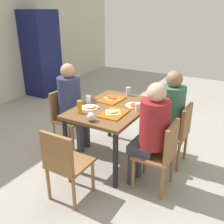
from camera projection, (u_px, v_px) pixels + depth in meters
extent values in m
cube|color=#9E998E|center=(112.00, 158.00, 3.55)|extent=(10.00, 10.00, 0.02)
cube|color=brown|center=(112.00, 108.00, 3.27)|extent=(1.18, 0.82, 0.04)
cylinder|color=black|center=(115.00, 160.00, 2.83)|extent=(0.06, 0.06, 0.72)
cylinder|color=black|center=(151.00, 125.00, 3.68)|extent=(0.06, 0.06, 0.72)
cylinder|color=black|center=(66.00, 145.00, 3.15)|extent=(0.06, 0.06, 0.72)
cylinder|color=black|center=(110.00, 116.00, 4.00)|extent=(0.06, 0.06, 0.72)
cube|color=olive|center=(154.00, 155.00, 2.83)|extent=(0.40, 0.40, 0.03)
cube|color=olive|center=(172.00, 142.00, 2.66)|extent=(0.38, 0.04, 0.40)
cylinder|color=olive|center=(133.00, 174.00, 2.85)|extent=(0.04, 0.04, 0.40)
cylinder|color=olive|center=(145.00, 160.00, 3.12)|extent=(0.04, 0.04, 0.40)
cylinder|color=olive|center=(162.00, 184.00, 2.70)|extent=(0.04, 0.04, 0.40)
cylinder|color=olive|center=(172.00, 168.00, 2.97)|extent=(0.04, 0.04, 0.40)
cube|color=olive|center=(171.00, 134.00, 3.30)|extent=(0.40, 0.40, 0.03)
cube|color=olive|center=(186.00, 121.00, 3.14)|extent=(0.38, 0.04, 0.40)
cylinder|color=olive|center=(153.00, 150.00, 3.33)|extent=(0.04, 0.04, 0.40)
cylinder|color=olive|center=(161.00, 140.00, 3.60)|extent=(0.04, 0.04, 0.40)
cylinder|color=olive|center=(178.00, 158.00, 3.17)|extent=(0.04, 0.04, 0.40)
cylinder|color=olive|center=(185.00, 146.00, 3.44)|extent=(0.04, 0.04, 0.40)
cube|color=olive|center=(70.00, 119.00, 3.72)|extent=(0.40, 0.40, 0.03)
cube|color=olive|center=(59.00, 104.00, 3.72)|extent=(0.38, 0.04, 0.40)
cylinder|color=olive|center=(87.00, 131.00, 3.86)|extent=(0.04, 0.04, 0.40)
cylinder|color=olive|center=(73.00, 140.00, 3.59)|extent=(0.04, 0.04, 0.40)
cylinder|color=olive|center=(69.00, 126.00, 4.02)|extent=(0.04, 0.04, 0.40)
cylinder|color=olive|center=(55.00, 135.00, 3.74)|extent=(0.04, 0.04, 0.40)
cube|color=olive|center=(70.00, 163.00, 2.68)|extent=(0.40, 0.40, 0.03)
cube|color=olive|center=(57.00, 153.00, 2.45)|extent=(0.04, 0.38, 0.40)
cylinder|color=olive|center=(69.00, 167.00, 2.97)|extent=(0.04, 0.04, 0.40)
cylinder|color=olive|center=(93.00, 176.00, 2.82)|extent=(0.04, 0.04, 0.40)
cylinder|color=olive|center=(48.00, 184.00, 2.70)|extent=(0.04, 0.04, 0.40)
cylinder|color=olive|center=(74.00, 194.00, 2.54)|extent=(0.04, 0.04, 0.40)
cylinder|color=#383842|center=(132.00, 168.00, 2.95)|extent=(0.10, 0.10, 0.43)
cylinder|color=#383842|center=(137.00, 161.00, 3.07)|extent=(0.10, 0.10, 0.43)
cube|color=#383842|center=(144.00, 147.00, 2.86)|extent=(0.32, 0.28, 0.10)
cylinder|color=maroon|center=(154.00, 124.00, 2.69)|extent=(0.32, 0.32, 0.52)
sphere|color=#DBAD89|center=(157.00, 92.00, 2.56)|extent=(0.20, 0.20, 0.20)
cylinder|color=#383842|center=(151.00, 145.00, 3.42)|extent=(0.10, 0.10, 0.43)
cylinder|color=#383842|center=(155.00, 140.00, 3.55)|extent=(0.10, 0.10, 0.43)
cube|color=#383842|center=(161.00, 127.00, 3.34)|extent=(0.32, 0.28, 0.10)
cylinder|color=#386651|center=(172.00, 106.00, 3.17)|extent=(0.32, 0.32, 0.52)
sphere|color=#8C664C|center=(174.00, 79.00, 3.04)|extent=(0.20, 0.20, 0.20)
cylinder|color=#383842|center=(87.00, 133.00, 3.75)|extent=(0.10, 0.10, 0.43)
cylinder|color=#383842|center=(80.00, 138.00, 3.62)|extent=(0.10, 0.10, 0.43)
cube|color=#383842|center=(77.00, 117.00, 3.63)|extent=(0.32, 0.28, 0.10)
cylinder|color=navy|center=(69.00, 95.00, 3.57)|extent=(0.32, 0.32, 0.52)
sphere|color=tan|center=(68.00, 71.00, 3.43)|extent=(0.20, 0.20, 0.20)
cube|color=#D85914|center=(114.00, 114.00, 3.03)|extent=(0.37, 0.27, 0.02)
cube|color=#D85914|center=(112.00, 100.00, 3.48)|extent=(0.37, 0.27, 0.02)
cylinder|color=white|center=(90.00, 107.00, 3.22)|extent=(0.22, 0.22, 0.01)
cylinder|color=white|center=(134.00, 105.00, 3.30)|extent=(0.22, 0.22, 0.01)
pyramid|color=#DBAD60|center=(113.00, 111.00, 3.05)|extent=(0.22, 0.21, 0.01)
ellipsoid|color=#D8C67F|center=(113.00, 111.00, 3.05)|extent=(0.15, 0.15, 0.01)
pyramid|color=#C68C47|center=(112.00, 98.00, 3.50)|extent=(0.14, 0.22, 0.01)
ellipsoid|color=#B74723|center=(112.00, 97.00, 3.50)|extent=(0.10, 0.16, 0.01)
pyramid|color=#C68C47|center=(91.00, 107.00, 3.20)|extent=(0.21, 0.22, 0.01)
ellipsoid|color=#D8C67F|center=(91.00, 106.00, 3.20)|extent=(0.14, 0.15, 0.01)
pyramid|color=#C68C47|center=(135.00, 105.00, 3.28)|extent=(0.23, 0.17, 0.01)
ellipsoid|color=#B74723|center=(135.00, 104.00, 3.27)|extent=(0.16, 0.12, 0.01)
cylinder|color=white|center=(88.00, 99.00, 3.38)|extent=(0.07, 0.07, 0.10)
cylinder|color=white|center=(138.00, 107.00, 3.11)|extent=(0.07, 0.07, 0.10)
cylinder|color=#B7BCC6|center=(128.00, 91.00, 3.65)|extent=(0.07, 0.07, 0.12)
cylinder|color=orange|center=(80.00, 107.00, 3.03)|extent=(0.06, 0.06, 0.16)
sphere|color=silver|center=(91.00, 117.00, 2.83)|extent=(0.10, 0.10, 0.10)
cube|color=#14194C|center=(41.00, 54.00, 5.86)|extent=(0.70, 0.60, 1.90)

